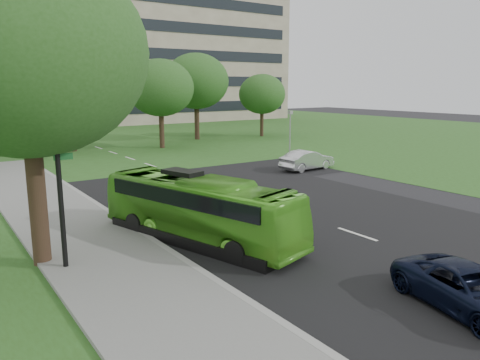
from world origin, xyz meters
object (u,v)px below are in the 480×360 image
Objects in this scene: tree_park_e at (262,94)px; bus at (199,209)px; suv at (469,289)px; tree_park_b at (70,87)px; tree_side_near at (25,54)px; tree_park_c at (160,88)px; sedan at (307,160)px; camera_pole at (290,128)px; office_building at (161,46)px; traffic_light at (64,166)px; tree_park_d at (196,81)px.

bus is at bearing -130.69° from tree_park_e.
suv is at bearing -87.73° from bus.
tree_side_near is (-8.43, -27.11, 1.09)m from tree_park_b.
tree_park_c reaches higher than sedan.
tree_park_e is at bearing 12.12° from tree_park_c.
tree_park_b is 21.70m from tree_park_e.
camera_pole is at bearing -31.78° from sedan.
camera_pole is (5.74, -11.79, -3.13)m from tree_park_c.
bus is at bearing 118.69° from sedan.
tree_park_c reaches higher than bus.
suv is (8.49, -9.76, -6.17)m from tree_side_near.
office_building is 9.58× the size of sedan.
traffic_light is at bearing 165.70° from bus.
tree_park_c is 29.49m from tree_side_near.
tree_side_near is at bearing 155.16° from bus.
camera_pole is at bearing 24.07° from bus.
traffic_light is (-4.82, -0.17, 2.14)m from bus.
sedan is at bearing 17.00° from bus.
tree_side_near is 3.59m from traffic_light.
suv is at bearing -144.56° from camera_pole.
tree_park_c is 17.56m from sedan.
bus is at bearing -96.00° from tree_park_b.
bus is (5.49, -0.83, -5.53)m from tree_side_near.
tree_park_c is at bearing -167.88° from tree_park_e.
tree_park_b is at bearing -178.18° from tree_park_e.
tree_park_e is 43.54m from suv.
suv is at bearing -109.46° from tree_park_d.
sedan is 20.99m from suv.
tree_park_b is 0.96× the size of bus.
tree_side_near is 2.38× the size of sedan.
tree_side_near reaches higher than camera_pole.
tree_park_b reaches higher than suv.
tree_side_near is (-22.24, -29.16, 0.49)m from tree_park_d.
bus is 2.29× the size of camera_pole.
tree_park_d is at bearing 82.60° from suv.
office_building is at bearing 82.79° from suv.
tree_park_e is 1.86× the size of camera_pole.
suv is at bearing -57.68° from traffic_light.
tree_park_e is 1.68× the size of suv.
tree_park_c is at bearing -17.24° from tree_park_b.
tree_park_e is 0.72× the size of tree_side_near.
tree_park_c is 30.04m from traffic_light.
sedan is (-13.66, -51.96, -11.81)m from office_building.
tree_park_c is 2.15× the size of camera_pole.
office_building reaches higher than tree_side_near.
tree_park_d is at bearing 52.67° from tree_side_near.
tree_park_e is (14.12, 3.03, -0.75)m from tree_park_c.
camera_pole is at bearing -103.37° from office_building.
camera_pole is at bearing -91.84° from tree_park_d.
tree_park_e reaches higher than camera_pole.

